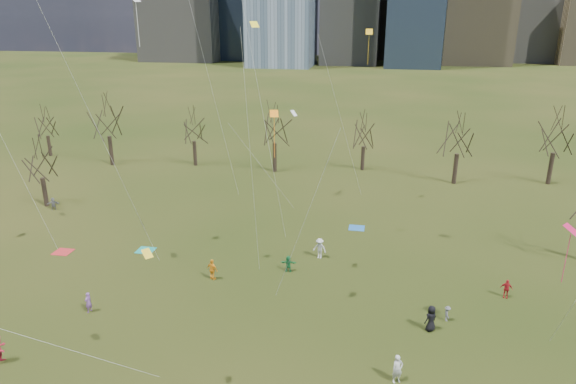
% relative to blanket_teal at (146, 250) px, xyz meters
% --- Properties ---
extents(ground, '(500.00, 500.00, 0.00)m').
position_rel_blanket_teal_xyz_m(ground, '(13.70, -13.04, -0.01)').
color(ground, black).
rests_on(ground, ground).
extents(bare_tree_row, '(113.04, 29.80, 9.50)m').
position_rel_blanket_teal_xyz_m(bare_tree_row, '(13.61, 24.18, 6.10)').
color(bare_tree_row, black).
rests_on(bare_tree_row, ground).
extents(blanket_teal, '(1.60, 1.50, 0.03)m').
position_rel_blanket_teal_xyz_m(blanket_teal, '(0.00, 0.00, 0.00)').
color(blanket_teal, teal).
rests_on(blanket_teal, ground).
extents(blanket_navy, '(1.60, 1.50, 0.03)m').
position_rel_blanket_teal_xyz_m(blanket_navy, '(19.08, 8.87, 0.00)').
color(blanket_navy, '#2565AF').
rests_on(blanket_navy, ground).
extents(blanket_crimson, '(1.60, 1.50, 0.03)m').
position_rel_blanket_teal_xyz_m(blanket_crimson, '(-7.40, -1.69, 0.00)').
color(blanket_crimson, red).
rests_on(blanket_crimson, ground).
extents(person_1, '(0.79, 0.69, 1.84)m').
position_rel_blanket_teal_xyz_m(person_1, '(22.73, -14.18, 0.90)').
color(person_1, silver).
rests_on(person_1, ground).
extents(person_2, '(0.81, 1.01, 1.97)m').
position_rel_blanket_teal_xyz_m(person_2, '(-1.83, -16.79, 0.97)').
color(person_2, '#B71A31').
rests_on(person_2, ground).
extents(person_3, '(0.51, 0.80, 1.17)m').
position_rel_blanket_teal_xyz_m(person_3, '(26.38, -6.92, 0.57)').
color(person_3, slate).
rests_on(person_3, ground).
extents(person_4, '(1.16, 0.83, 1.82)m').
position_rel_blanket_teal_xyz_m(person_4, '(7.92, -4.15, 0.89)').
color(person_4, '#FFA31C').
rests_on(person_4, ground).
extents(person_5, '(1.38, 0.50, 1.47)m').
position_rel_blanket_teal_xyz_m(person_5, '(13.84, -1.64, 0.72)').
color(person_5, '#1B7B3B').
rests_on(person_5, ground).
extents(person_6, '(1.11, 1.06, 1.91)m').
position_rel_blanket_teal_xyz_m(person_6, '(25.11, -8.38, 0.94)').
color(person_6, black).
rests_on(person_6, ground).
extents(person_7, '(0.51, 0.66, 1.60)m').
position_rel_blanket_teal_xyz_m(person_7, '(0.46, -10.48, 0.79)').
color(person_7, '#8953A7').
rests_on(person_7, ground).
extents(person_9, '(1.37, 0.99, 1.91)m').
position_rel_blanket_teal_xyz_m(person_9, '(16.15, 1.40, 0.94)').
color(person_9, silver).
rests_on(person_9, ground).
extents(person_10, '(0.95, 0.52, 1.54)m').
position_rel_blanket_teal_xyz_m(person_10, '(31.22, -2.79, 0.75)').
color(person_10, red).
rests_on(person_10, ground).
extents(person_11, '(1.40, 0.90, 1.44)m').
position_rel_blanket_teal_xyz_m(person_11, '(-14.75, 7.98, 0.71)').
color(person_11, slate).
rests_on(person_11, ground).
extents(kites_airborne, '(63.81, 40.69, 31.23)m').
position_rel_blanket_teal_xyz_m(kites_airborne, '(13.63, -1.91, 13.84)').
color(kites_airborne, orange).
rests_on(kites_airborne, ground).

